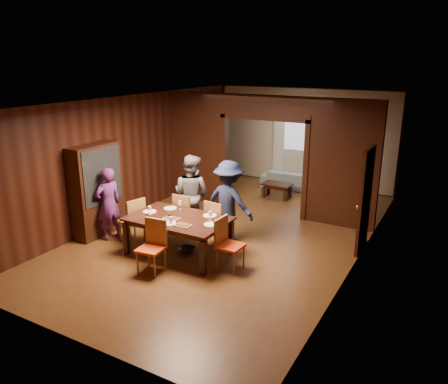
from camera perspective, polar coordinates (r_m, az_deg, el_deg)
The scene contains 32 objects.
floor at distance 9.80m, azimuth 1.12°, elevation -5.26°, with size 9.00×9.00×0.00m, color #512F16.
ceiling at distance 9.09m, azimuth 1.23°, elevation 11.87°, with size 5.50×9.00×0.02m, color silver.
room_walls at distance 10.99m, azimuth 5.85°, elevation 5.36°, with size 5.52×9.01×2.90m.
person_purple at distance 9.52m, azimuth -14.84°, elevation -1.51°, with size 0.57×0.38×1.57m, color #532265.
person_grey at distance 9.52m, azimuth -4.26°, elevation -0.32°, with size 0.86×0.67×1.77m, color #5B5961.
person_navy at distance 9.09m, azimuth 0.65°, elevation -1.25°, with size 1.12×0.65×1.74m, color #19213F.
sofa at distance 13.07m, azimuth 8.98°, elevation 1.56°, with size 1.81×0.71×0.53m, color #7F9AA7.
serving_bowl at distance 8.59m, azimuth -5.01°, elevation -2.89°, with size 0.34×0.34×0.08m, color black.
dining_table at distance 8.68m, azimuth -5.93°, elevation -5.72°, with size 1.94×1.21×0.76m, color black.
coffee_table at distance 12.21m, azimuth 6.91°, elevation 0.21°, with size 0.80×0.50×0.40m, color black.
chair_left at distance 9.37m, azimuth -11.97°, elevation -3.54°, with size 0.44×0.44×0.97m, color orange, non-canonical shape.
chair_right at distance 8.00m, azimuth 0.84°, elevation -6.86°, with size 0.44×0.44×0.97m, color red, non-canonical shape.
chair_far_l at distance 9.50m, azimuth -4.87°, elevation -2.92°, with size 0.44×0.44×0.97m, color #C13C12, non-canonical shape.
chair_far_r at distance 9.02m, azimuth -0.66°, elevation -3.99°, with size 0.44×0.44×0.97m, color orange, non-canonical shape.
chair_near at distance 7.98m, azimuth -9.55°, elevation -7.15°, with size 0.44×0.44×0.97m, color #C63D12, non-canonical shape.
hutch at distance 9.79m, azimuth -16.31°, elevation 0.21°, with size 0.40×1.20×2.00m, color black.
door_right at distance 9.04m, azimuth 17.98°, elevation -1.01°, with size 0.06×0.90×2.10m, color black.
window_far at distance 13.30m, azimuth 10.36°, elevation 8.09°, with size 1.20×0.03×1.30m, color silver.
curtain_left at distance 13.60m, azimuth 7.20°, elevation 6.51°, with size 0.35×0.06×2.40m, color white.
curtain_right at distance 13.12m, azimuth 13.30°, elevation 5.79°, with size 0.35×0.06×2.40m, color white.
plate_left at distance 8.93m, azimuth -9.68°, elevation -2.54°, with size 0.27×0.27×0.01m, color white.
plate_far_l at distance 9.07m, azimuth -7.04°, elevation -2.12°, with size 0.27×0.27×0.01m, color silver.
plate_far_r at distance 8.60m, azimuth -1.87°, elevation -3.08°, with size 0.27×0.27×0.01m, color white.
plate_right at distance 8.15m, azimuth -1.68°, elevation -4.25°, with size 0.27×0.27×0.01m, color white.
plate_near at distance 8.26m, azimuth -7.21°, elevation -4.09°, with size 0.27×0.27×0.01m, color silver.
platter_a at distance 8.49m, azimuth -6.91°, elevation -3.39°, with size 0.30×0.20×0.04m, color gray.
platter_b at distance 8.13m, azimuth -5.39°, elevation -4.28°, with size 0.30×0.20×0.04m, color gray.
wineglass_left at distance 8.75m, azimuth -9.69°, elevation -2.38°, with size 0.08×0.08×0.18m, color white, non-canonical shape.
wineglass_far at distance 8.98m, azimuth -5.79°, elevation -1.69°, with size 0.08×0.08×0.18m, color white, non-canonical shape.
wineglass_right at distance 8.34m, azimuth -1.79°, elevation -3.11°, with size 0.08×0.08×0.18m, color silver, non-canonical shape.
tumbler at distance 8.22m, azimuth -6.97°, elevation -3.69°, with size 0.07×0.07×0.14m, color silver.
condiment_jar at distance 8.53m, azimuth -7.12°, elevation -3.03°, with size 0.08×0.08×0.11m, color #4D2D12, non-canonical shape.
Camera 1 is at (4.27, -7.98, 3.75)m, focal length 35.00 mm.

